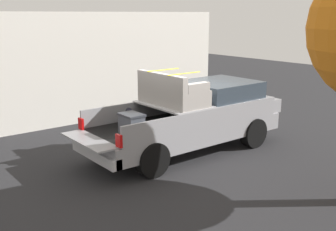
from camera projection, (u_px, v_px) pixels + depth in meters
The scene contains 3 objects.
ground_plane at pixel (185, 151), 11.16m from camera, with size 40.00×40.00×0.00m, color #262628.
pickup_truck at pixel (195, 116), 11.14m from camera, with size 6.05×2.06×2.23m.
building_facade at pixel (117, 65), 14.70m from camera, with size 8.67×0.36×3.71m, color silver.
Camera 1 is at (-6.93, -8.03, 3.65)m, focal length 43.77 mm.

